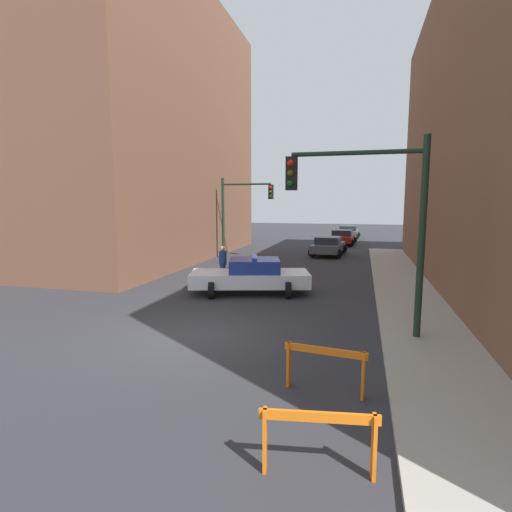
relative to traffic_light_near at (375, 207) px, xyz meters
name	(u,v)px	position (x,y,z in m)	size (l,w,h in m)	color
ground_plane	(193,335)	(-4.73, -1.12, -3.53)	(120.00, 120.00, 0.00)	#2D2D33
sidewalk_right	(436,355)	(1.47, -1.12, -3.47)	(2.40, 44.00, 0.12)	#9E998E
building_corner_left	(109,132)	(-16.73, 12.88, 4.76)	(14.00, 20.00, 16.58)	brown
traffic_light_near	(375,207)	(0.00, 0.00, 0.00)	(3.64, 0.35, 5.20)	black
traffic_light_far	(239,206)	(-8.03, 13.81, -0.13)	(3.44, 0.35, 5.20)	black
police_car	(251,276)	(-4.56, 4.24, -2.81)	(5.03, 3.12, 1.52)	white
parked_car_near	(328,246)	(-2.53, 16.84, -2.86)	(2.48, 4.42, 1.31)	#474C51
parked_car_mid	(342,237)	(-1.93, 24.10, -2.86)	(2.43, 4.39, 1.31)	maroon
parked_car_far	(348,232)	(-1.64, 30.49, -2.86)	(2.41, 4.38, 1.31)	#474C51
pedestrian_crossing	(223,264)	(-6.43, 6.13, -2.67)	(0.41, 0.41, 1.66)	#474C66
barrier_front	(319,432)	(-0.79, -5.96, -2.91)	(1.59, 0.38, 0.90)	orange
barrier_mid	(325,362)	(-0.92, -3.55, -2.91)	(1.59, 0.34, 0.90)	orange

